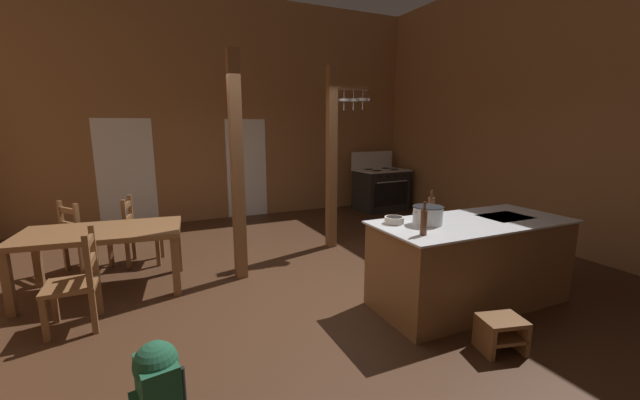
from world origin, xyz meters
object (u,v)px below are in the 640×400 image
Objects in this scene: step_stool at (501,332)px; ladderback_chair_at_table_end at (82,237)px; stove_range at (381,189)px; dining_table at (102,237)px; kitchen_island at (470,262)px; stockpot_on_counter at (428,215)px; backpack at (157,384)px; ladderback_chair_near_window at (140,232)px; bottle_short_on_counter at (431,207)px; mixing_bowl_on_counter at (394,220)px; ladderback_chair_by_post at (77,282)px; bottle_tall_on_counter at (424,222)px.

ladderback_chair_at_table_end is (-3.48, 3.71, 0.27)m from step_stool.
dining_table is at bearing -156.19° from stove_range.
stockpot_on_counter reaches higher than kitchen_island.
kitchen_island is 5.19× the size of step_stool.
step_stool is 1.23m from stockpot_on_counter.
step_stool is at bearing -41.71° from dining_table.
kitchen_island is 3.19m from backpack.
bottle_short_on_counter reaches higher than ladderback_chair_near_window.
backpack is 3.00× the size of mixing_bowl_on_counter.
mixing_bowl_on_counter reaches higher than dining_table.
ladderback_chair_near_window is (-2.78, 3.67, 0.27)m from step_stool.
ladderback_chair_near_window is 3.36m from backpack.
stove_range is 2.21× the size of backpack.
stove_range reaches higher than ladderback_chair_by_post.
backpack is at bearing 173.43° from step_stool.
ladderback_chair_at_table_end is 4.78× the size of mixing_bowl_on_counter.
bottle_short_on_counter is at bearing -36.32° from ladderback_chair_at_table_end.
bottle_short_on_counter is at bearing 43.60° from bottle_tall_on_counter.
mixing_bowl_on_counter reaches higher than backpack.
backpack is (0.47, -2.51, -0.34)m from dining_table.
ladderback_chair_at_table_end is at bearing 139.62° from mixing_bowl_on_counter.
mixing_bowl_on_counter is (3.11, -2.64, 0.51)m from ladderback_chair_at_table_end.
ladderback_chair_by_post is (-0.54, -1.68, 0.00)m from ladderback_chair_near_window.
ladderback_chair_near_window is 1.00× the size of ladderback_chair_at_table_end.
mixing_bowl_on_counter is at bearing -122.43° from stove_range.
ladderback_chair_near_window is at bearing 132.83° from mixing_bowl_on_counter.
stove_range is 5.94m from ladderback_chair_at_table_end.
bottle_short_on_counter is at bearing 84.35° from step_stool.
bottle_tall_on_counter is (2.78, -2.21, 0.39)m from dining_table.
dining_table is 0.87m from ladderback_chair_by_post.
step_stool is 5.09m from ladderback_chair_at_table_end.
stockpot_on_counter is (3.23, -1.10, 0.56)m from ladderback_chair_by_post.
bottle_short_on_counter is at bearing -14.97° from ladderback_chair_by_post.
stockpot_on_counter is (3.08, -1.93, 0.36)m from dining_table.
mixing_bowl_on_counter is at bearing 148.76° from stockpot_on_counter.
dining_table is at bearing -70.49° from ladderback_chair_at_table_end.
dining_table is at bearing 150.91° from kitchen_island.
mixing_bowl_on_counter reaches higher than kitchen_island.
bottle_short_on_counter is at bearing 0.73° from mixing_bowl_on_counter.
mixing_bowl_on_counter is at bearing -47.17° from ladderback_chair_near_window.
dining_table is 3.00× the size of backpack.
stockpot_on_counter is at bearing 95.68° from step_stool.
ladderback_chair_at_table_end is (-3.93, 2.90, -0.01)m from kitchen_island.
dining_table is 1.88× the size of ladderback_chair_by_post.
ladderback_chair_near_window is at bearing -162.94° from stove_range.
step_stool is 0.70× the size of backpack.
ladderback_chair_by_post is 3.06× the size of bottle_tall_on_counter.
step_stool is 1.11× the size of stockpot_on_counter.
dining_table is 1.88× the size of ladderback_chair_near_window.
bottle_tall_on_counter is (-0.38, 0.61, 0.87)m from step_stool.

